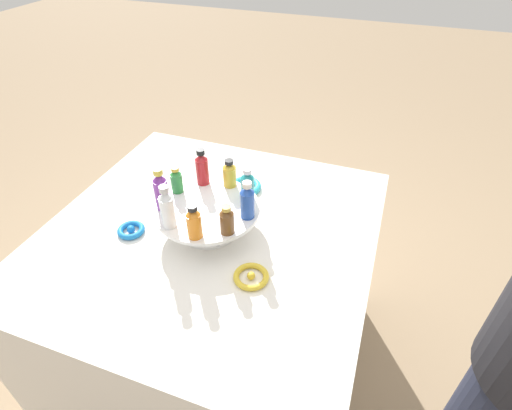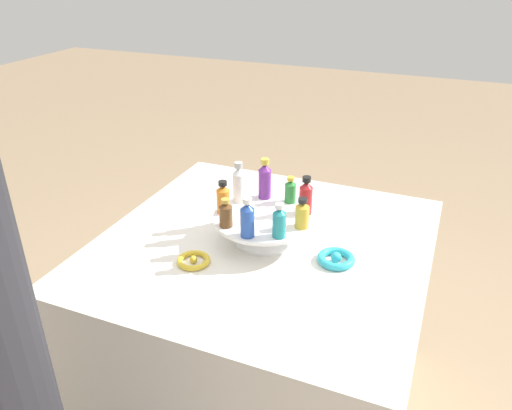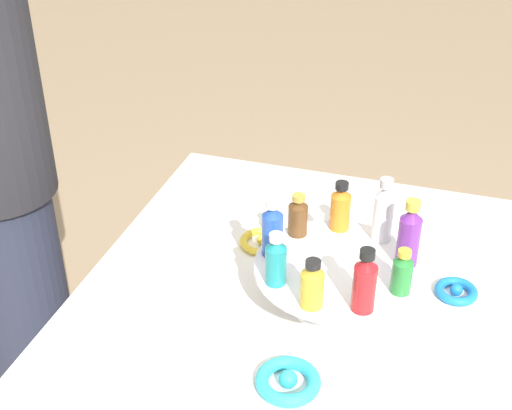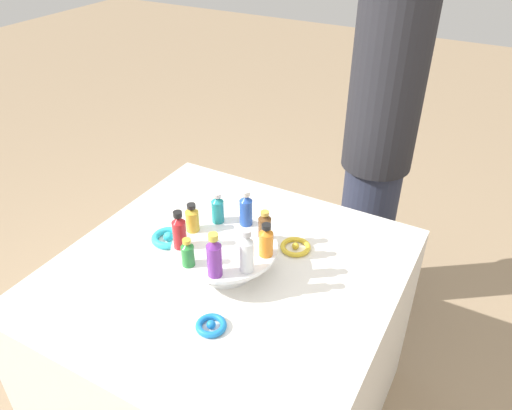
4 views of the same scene
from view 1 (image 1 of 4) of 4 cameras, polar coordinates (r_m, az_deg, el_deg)
ground_plane at (r=1.85m, az=-4.90°, el=-20.75°), size 12.00×12.00×0.00m
party_table at (r=1.55m, az=-5.65°, el=-13.70°), size 1.02×1.02×0.74m
display_stand at (r=1.24m, az=-6.86°, el=-1.38°), size 0.32×0.32×0.09m
bottle_red at (r=1.29m, az=-7.72°, el=5.26°), size 0.04×0.04×0.13m
bottle_green at (r=1.28m, az=-11.29°, el=3.46°), size 0.04×0.04×0.09m
bottle_purple at (r=1.20m, az=-13.40°, el=2.03°), size 0.04×0.04×0.14m
bottle_clear at (r=1.13m, az=-12.58°, el=-0.48°), size 0.04×0.04×0.14m
bottle_orange at (r=1.09m, az=-8.85°, el=-2.48°), size 0.04×0.04×0.11m
bottle_brown at (r=1.10m, az=-4.19°, el=-2.22°), size 0.04×0.04×0.09m
bottle_blue at (r=1.14m, az=-1.21°, el=0.59°), size 0.04×0.04×0.12m
bottle_teal at (r=1.22m, az=-1.22°, el=2.89°), size 0.04×0.04×0.11m
bottle_gold at (r=1.28m, az=-3.80°, el=4.44°), size 0.04×0.04×0.10m
ribbon_bow_gold at (r=1.12m, az=-0.70°, el=-10.17°), size 0.10×0.10×0.02m
ribbon_bow_teal at (r=1.44m, az=-1.51°, el=2.70°), size 0.11×0.11×0.03m
ribbon_bow_blue at (r=1.31m, az=-17.42°, el=-3.43°), size 0.08×0.08×0.03m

